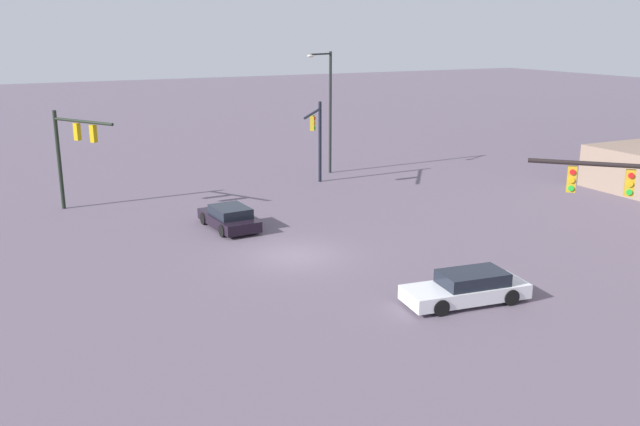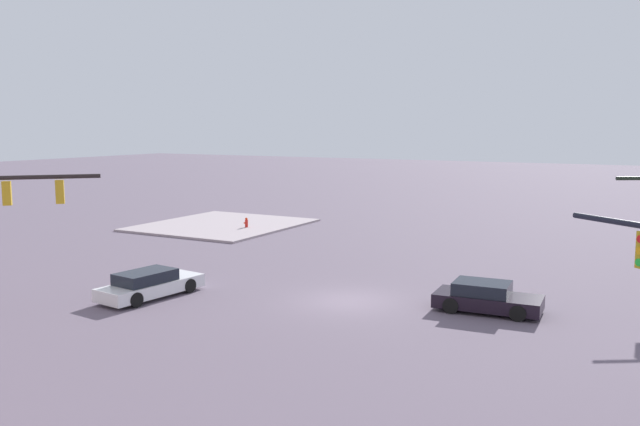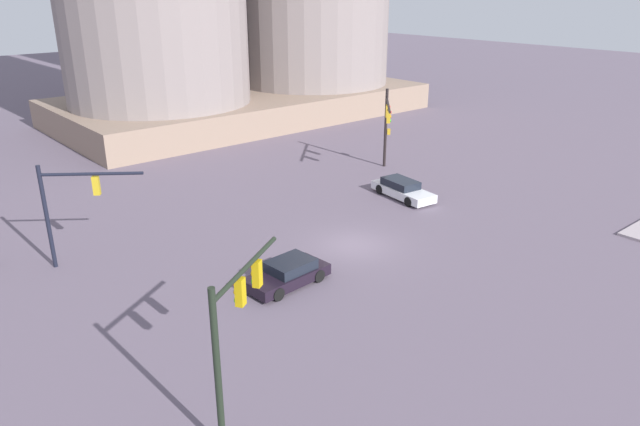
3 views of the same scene
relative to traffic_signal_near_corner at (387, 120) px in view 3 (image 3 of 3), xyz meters
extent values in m
plane|color=#5F5363|center=(-11.45, -8.53, -4.08)|extent=(228.72, 228.72, 0.00)
cylinder|color=black|center=(0.98, 1.02, -1.00)|extent=(0.23, 0.23, 6.16)
cylinder|color=black|center=(-0.96, -0.96, 1.39)|extent=(4.01, 4.06, 0.17)
cube|color=#BC901D|center=(-0.44, -0.42, 0.78)|extent=(0.41, 0.41, 0.95)
cylinder|color=red|center=(-0.32, -0.54, 1.07)|extent=(0.18, 0.18, 0.20)
cylinder|color=orange|center=(-0.32, -0.54, 0.77)|extent=(0.18, 0.18, 0.20)
cylinder|color=green|center=(-0.32, -0.54, 0.47)|extent=(0.18, 0.18, 0.20)
cube|color=#BC901D|center=(-1.80, -1.81, 0.78)|extent=(0.41, 0.41, 0.95)
cylinder|color=red|center=(-1.69, -1.92, 1.07)|extent=(0.18, 0.18, 0.20)
cylinder|color=orange|center=(-1.69, -1.92, 0.77)|extent=(0.18, 0.18, 0.20)
cylinder|color=green|center=(-1.69, -1.92, 0.47)|extent=(0.18, 0.18, 0.20)
cube|color=#BC901D|center=(1.16, 0.84, -1.26)|extent=(0.38, 0.38, 0.44)
cylinder|color=black|center=(-25.02, -0.47, -1.36)|extent=(0.21, 0.21, 5.44)
cylinder|color=black|center=(-23.03, -1.97, 0.88)|extent=(4.08, 3.12, 0.16)
cube|color=#B6981C|center=(-22.91, -2.06, 0.28)|extent=(0.41, 0.40, 0.95)
cylinder|color=red|center=(-22.81, -1.93, 0.57)|extent=(0.20, 0.17, 0.20)
cylinder|color=orange|center=(-22.81, -1.93, 0.27)|extent=(0.20, 0.17, 0.20)
cylinder|color=green|center=(-22.81, -1.93, -0.03)|extent=(0.20, 0.17, 0.20)
cylinder|color=black|center=(-25.22, -17.07, -1.22)|extent=(0.22, 0.22, 5.70)
cylinder|color=black|center=(-23.23, -15.84, 1.16)|extent=(4.06, 2.60, 0.16)
cube|color=#B9960D|center=(-23.70, -16.13, 0.55)|extent=(0.41, 0.39, 0.95)
cylinder|color=red|center=(-23.78, -15.99, 0.85)|extent=(0.20, 0.16, 0.20)
cylinder|color=orange|center=(-23.78, -15.99, 0.55)|extent=(0.20, 0.16, 0.20)
cylinder|color=green|center=(-23.78, -15.99, 0.25)|extent=(0.20, 0.16, 0.20)
cube|color=#B9960D|center=(-22.58, -15.43, 0.55)|extent=(0.41, 0.39, 0.95)
cylinder|color=red|center=(-22.66, -15.30, 0.85)|extent=(0.20, 0.16, 0.20)
cylinder|color=orange|center=(-22.66, -15.30, 0.55)|extent=(0.20, 0.16, 0.20)
cylinder|color=green|center=(-22.66, -15.30, 0.25)|extent=(0.20, 0.16, 0.20)
cube|color=#87705F|center=(3.07, 24.13, -2.70)|extent=(38.73, 19.40, 2.75)
cube|color=silver|center=(-3.49, -5.00, -3.64)|extent=(2.32, 5.01, 0.55)
cube|color=black|center=(-3.45, -4.72, -3.12)|extent=(1.83, 2.68, 0.50)
cylinder|color=black|center=(-2.87, -6.59, -3.76)|extent=(0.30, 0.66, 0.64)
cylinder|color=black|center=(-4.47, -6.39, -3.76)|extent=(0.30, 0.66, 0.64)
cylinder|color=black|center=(-2.50, -3.62, -3.76)|extent=(0.30, 0.66, 0.64)
cylinder|color=black|center=(-4.11, -3.42, -3.76)|extent=(0.30, 0.66, 0.64)
cube|color=black|center=(-17.11, -9.77, -3.64)|extent=(4.33, 2.17, 0.55)
cube|color=black|center=(-16.86, -9.75, -3.12)|extent=(2.30, 1.80, 0.50)
cylinder|color=black|center=(-18.35, -10.74, -3.76)|extent=(0.65, 0.26, 0.64)
cylinder|color=black|center=(-18.47, -8.97, -3.76)|extent=(0.65, 0.26, 0.64)
cylinder|color=black|center=(-15.75, -10.56, -3.76)|extent=(0.65, 0.26, 0.64)
cylinder|color=black|center=(-15.87, -8.80, -3.76)|extent=(0.65, 0.26, 0.64)
camera|label=1|loc=(15.75, -20.81, 6.09)|focal=38.20mm
camera|label=2|loc=(-23.51, 16.27, 3.39)|focal=36.95mm
camera|label=3|loc=(-32.32, -30.07, 9.52)|focal=32.99mm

